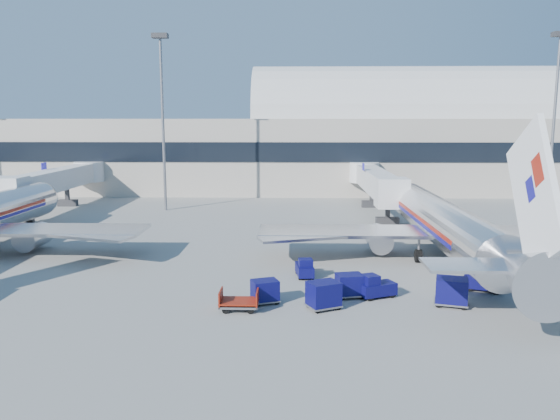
{
  "coord_description": "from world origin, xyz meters",
  "views": [
    {
      "loc": [
        -3.01,
        -41.01,
        11.65
      ],
      "look_at": [
        -4.22,
        6.0,
        3.97
      ],
      "focal_mm": 35.0,
      "sensor_mm": 36.0,
      "label": 1
    }
  ],
  "objects_px": {
    "jetbridge_mid": "(59,180)",
    "cart_train_a": "(349,285)",
    "cart_solo_near": "(452,291)",
    "airliner_main": "(448,226)",
    "jetbridge_near": "(374,180)",
    "cart_train_b": "(324,295)",
    "mast_east": "(556,96)",
    "tug_left": "(305,268)",
    "cart_train_c": "(265,291)",
    "tug_right": "(482,280)",
    "tug_lead": "(376,287)",
    "cart_open_red": "(240,303)",
    "mast_west": "(162,96)",
    "barrier_near": "(555,262)"
  },
  "relations": [
    {
      "from": "jetbridge_near",
      "to": "mast_east",
      "type": "distance_m",
      "value": 24.91
    },
    {
      "from": "cart_train_a",
      "to": "mast_west",
      "type": "bearing_deg",
      "value": 108.07
    },
    {
      "from": "mast_west",
      "to": "cart_open_red",
      "type": "relative_size",
      "value": 9.4
    },
    {
      "from": "barrier_near",
      "to": "cart_train_a",
      "type": "distance_m",
      "value": 18.95
    },
    {
      "from": "mast_west",
      "to": "cart_train_b",
      "type": "relative_size",
      "value": 9.3
    },
    {
      "from": "barrier_near",
      "to": "tug_lead",
      "type": "bearing_deg",
      "value": -153.34
    },
    {
      "from": "tug_lead",
      "to": "cart_open_red",
      "type": "height_order",
      "value": "tug_lead"
    },
    {
      "from": "mast_west",
      "to": "cart_train_b",
      "type": "distance_m",
      "value": 44.76
    },
    {
      "from": "mast_west",
      "to": "tug_right",
      "type": "height_order",
      "value": "mast_west"
    },
    {
      "from": "tug_right",
      "to": "mast_east",
      "type": "bearing_deg",
      "value": 82.06
    },
    {
      "from": "tug_lead",
      "to": "cart_train_a",
      "type": "distance_m",
      "value": 1.75
    },
    {
      "from": "cart_solo_near",
      "to": "tug_left",
      "type": "bearing_deg",
      "value": 161.6
    },
    {
      "from": "cart_train_a",
      "to": "cart_solo_near",
      "type": "bearing_deg",
      "value": -25.92
    },
    {
      "from": "cart_train_a",
      "to": "cart_open_red",
      "type": "relative_size",
      "value": 0.85
    },
    {
      "from": "airliner_main",
      "to": "cart_train_c",
      "type": "xyz_separation_m",
      "value": [
        -14.85,
        -11.64,
        -2.11
      ]
    },
    {
      "from": "cart_solo_near",
      "to": "airliner_main",
      "type": "bearing_deg",
      "value": 91.81
    },
    {
      "from": "mast_west",
      "to": "tug_left",
      "type": "xyz_separation_m",
      "value": [
        17.82,
        -31.1,
        -14.1
      ]
    },
    {
      "from": "cart_train_b",
      "to": "cart_solo_near",
      "type": "height_order",
      "value": "cart_solo_near"
    },
    {
      "from": "cart_solo_near",
      "to": "cart_open_red",
      "type": "height_order",
      "value": "cart_solo_near"
    },
    {
      "from": "cart_train_c",
      "to": "cart_solo_near",
      "type": "distance_m",
      "value": 11.91
    },
    {
      "from": "cart_solo_near",
      "to": "cart_train_a",
      "type": "bearing_deg",
      "value": -178.17
    },
    {
      "from": "airliner_main",
      "to": "tug_lead",
      "type": "relative_size",
      "value": 13.6
    },
    {
      "from": "cart_train_c",
      "to": "mast_west",
      "type": "bearing_deg",
      "value": 91.73
    },
    {
      "from": "cart_solo_near",
      "to": "cart_open_red",
      "type": "xyz_separation_m",
      "value": [
        -13.42,
        -1.18,
        -0.51
      ]
    },
    {
      "from": "barrier_near",
      "to": "cart_open_red",
      "type": "xyz_separation_m",
      "value": [
        -24.37,
        -10.54,
        0.01
      ]
    },
    {
      "from": "jetbridge_near",
      "to": "cart_train_a",
      "type": "height_order",
      "value": "jetbridge_near"
    },
    {
      "from": "jetbridge_mid",
      "to": "cart_train_b",
      "type": "xyz_separation_m",
      "value": [
        33.28,
        -38.95,
        -3.0
      ]
    },
    {
      "from": "mast_west",
      "to": "cart_solo_near",
      "type": "relative_size",
      "value": 9.41
    },
    {
      "from": "airliner_main",
      "to": "jetbridge_near",
      "type": "bearing_deg",
      "value": 95.22
    },
    {
      "from": "tug_left",
      "to": "tug_right",
      "type": "bearing_deg",
      "value": -111.06
    },
    {
      "from": "jetbridge_mid",
      "to": "barrier_near",
      "type": "distance_m",
      "value": 59.9
    },
    {
      "from": "airliner_main",
      "to": "cart_train_b",
      "type": "height_order",
      "value": "airliner_main"
    },
    {
      "from": "cart_train_a",
      "to": "cart_train_b",
      "type": "height_order",
      "value": "cart_train_b"
    },
    {
      "from": "airliner_main",
      "to": "tug_left",
      "type": "relative_size",
      "value": 15.24
    },
    {
      "from": "tug_left",
      "to": "cart_solo_near",
      "type": "bearing_deg",
      "value": -131.58
    },
    {
      "from": "airliner_main",
      "to": "tug_lead",
      "type": "bearing_deg",
      "value": -126.15
    },
    {
      "from": "tug_right",
      "to": "cart_open_red",
      "type": "distance_m",
      "value": 17.05
    },
    {
      "from": "jetbridge_mid",
      "to": "cart_solo_near",
      "type": "xyz_separation_m",
      "value": [
        41.46,
        -38.17,
        -2.96
      ]
    },
    {
      "from": "jetbridge_mid",
      "to": "cart_open_red",
      "type": "bearing_deg",
      "value": -54.53
    },
    {
      "from": "airliner_main",
      "to": "cart_train_b",
      "type": "relative_size",
      "value": 15.33
    },
    {
      "from": "jetbridge_mid",
      "to": "cart_train_c",
      "type": "height_order",
      "value": "jetbridge_mid"
    },
    {
      "from": "jetbridge_mid",
      "to": "mast_east",
      "type": "xyz_separation_m",
      "value": [
        64.4,
        -0.81,
        10.86
      ]
    },
    {
      "from": "tug_left",
      "to": "jetbridge_mid",
      "type": "bearing_deg",
      "value": 37.84
    },
    {
      "from": "tug_lead",
      "to": "cart_train_b",
      "type": "relative_size",
      "value": 1.13
    },
    {
      "from": "cart_train_b",
      "to": "cart_solo_near",
      "type": "xyz_separation_m",
      "value": [
        8.18,
        0.78,
        0.04
      ]
    },
    {
      "from": "cart_open_red",
      "to": "cart_train_b",
      "type": "bearing_deg",
      "value": 4.72
    },
    {
      "from": "mast_east",
      "to": "mast_west",
      "type": "bearing_deg",
      "value": 180.0
    },
    {
      "from": "tug_right",
      "to": "cart_train_c",
      "type": "xyz_separation_m",
      "value": [
        -14.94,
        -3.07,
        0.05
      ]
    },
    {
      "from": "cart_train_b",
      "to": "tug_right",
      "type": "bearing_deg",
      "value": -5.96
    },
    {
      "from": "jetbridge_mid",
      "to": "cart_train_a",
      "type": "height_order",
      "value": "jetbridge_mid"
    }
  ]
}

